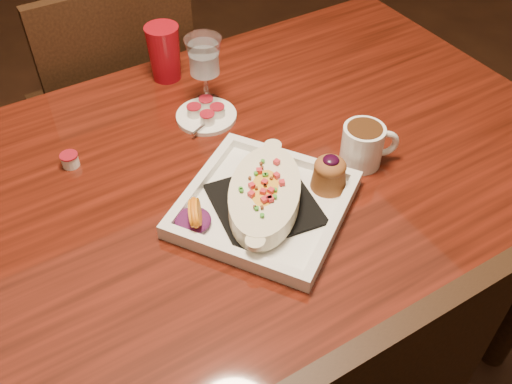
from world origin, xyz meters
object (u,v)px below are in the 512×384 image
goblet (204,60)px  saucer (206,115)px  plate (269,197)px  red_tumbler (164,53)px  chair_far (118,111)px  table (220,210)px  coffee_mug (364,144)px

goblet → saucer: size_ratio=1.25×
saucer → plate: bearing=-95.2°
saucer → red_tumbler: size_ratio=1.01×
chair_far → saucer: 0.53m
goblet → saucer: (-0.03, -0.05, -0.10)m
chair_far → goblet: bearing=102.8°
table → red_tumbler: size_ratio=11.47×
chair_far → saucer: (0.07, -0.46, 0.25)m
goblet → plate: bearing=-98.7°
chair_far → plate: (0.04, -0.76, 0.27)m
coffee_mug → red_tumbler: size_ratio=0.86×
goblet → red_tumbler: size_ratio=1.26×
plate → goblet: 0.36m
coffee_mug → red_tumbler: (-0.20, 0.48, 0.02)m
coffee_mug → goblet: size_ratio=0.68×
table → coffee_mug: coffee_mug is taller
plate → goblet: (0.05, 0.34, 0.09)m
goblet → coffee_mug: bearing=-62.5°
chair_far → saucer: chair_far is taller
table → plate: (0.04, -0.13, 0.13)m
coffee_mug → saucer: size_ratio=0.85×
goblet → table: bearing=-113.1°
plate → saucer: size_ratio=2.97×
chair_far → coffee_mug: (0.27, -0.74, 0.29)m
saucer → coffee_mug: bearing=-55.3°
saucer → red_tumbler: bearing=91.3°
coffee_mug → goblet: 0.38m
coffee_mug → saucer: bearing=148.1°
plate → saucer: bearing=50.7°
goblet → red_tumbler: bearing=101.5°
chair_far → goblet: 0.55m
table → chair_far: chair_far is taller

